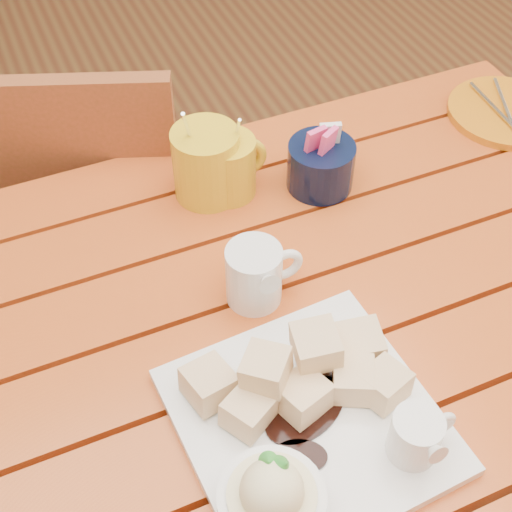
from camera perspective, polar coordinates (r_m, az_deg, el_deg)
name	(u,v)px	position (r m, az deg, el deg)	size (l,w,h in m)	color
table	(274,377)	(0.97, 1.42, -9.63)	(1.20, 0.79, 0.75)	#A83715
dessert_plate	(304,433)	(0.77, 3.90, -13.92)	(0.28, 0.28, 0.11)	white
coffee_mug_left	(226,166)	(1.03, -2.45, 7.22)	(0.11, 0.08, 0.14)	gold
coffee_mug_right	(209,162)	(1.02, -3.82, 7.50)	(0.14, 0.10, 0.16)	gold
cream_pitcher	(256,274)	(0.88, 0.00, -1.43)	(0.10, 0.08, 0.09)	white
sugar_caddy	(321,165)	(1.04, 5.20, 7.29)	(0.10, 0.10, 0.11)	black
orange_saucer	(508,112)	(1.26, 19.48, 10.82)	(0.19, 0.19, 0.02)	orange
chair_far	(81,222)	(1.41, -13.79, 2.69)	(0.54, 0.54, 0.88)	brown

